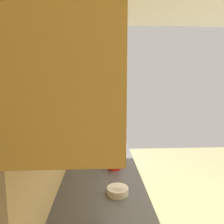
{
  "coord_description": "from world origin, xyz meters",
  "views": [
    {
      "loc": [
        -1.77,
        1.15,
        1.65
      ],
      "look_at": [
        -0.24,
        1.07,
        1.43
      ],
      "focal_mm": 34.13,
      "sensor_mm": 36.0,
      "label": 1
    }
  ],
  "objects_px": {
    "microwave": "(99,137)",
    "bowl": "(118,190)",
    "kettle": "(114,161)",
    "oven_range": "(102,156)"
  },
  "relations": [
    {
      "from": "bowl",
      "to": "kettle",
      "type": "relative_size",
      "value": 0.9
    },
    {
      "from": "kettle",
      "to": "oven_range",
      "type": "bearing_deg",
      "value": 3.86
    },
    {
      "from": "oven_range",
      "to": "bowl",
      "type": "distance_m",
      "value": 1.99
    },
    {
      "from": "microwave",
      "to": "kettle",
      "type": "relative_size",
      "value": 2.81
    },
    {
      "from": "oven_range",
      "to": "microwave",
      "type": "relative_size",
      "value": 2.41
    },
    {
      "from": "oven_range",
      "to": "microwave",
      "type": "bearing_deg",
      "value": 178.71
    },
    {
      "from": "microwave",
      "to": "kettle",
      "type": "xyz_separation_m",
      "value": [
        -0.43,
        -0.13,
        -0.09
      ]
    },
    {
      "from": "microwave",
      "to": "bowl",
      "type": "relative_size",
      "value": 3.14
    },
    {
      "from": "microwave",
      "to": "kettle",
      "type": "height_order",
      "value": "microwave"
    },
    {
      "from": "microwave",
      "to": "kettle",
      "type": "distance_m",
      "value": 0.46
    }
  ]
}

